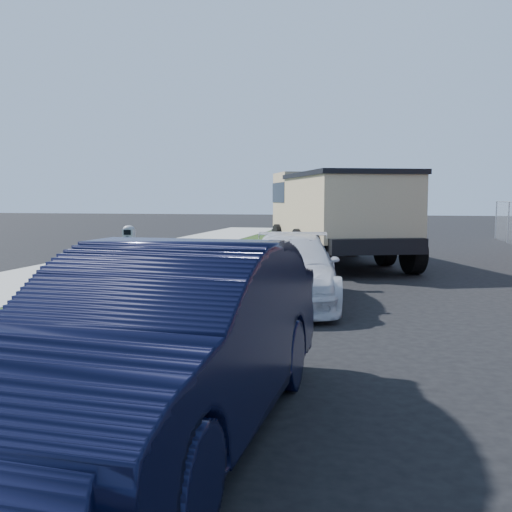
% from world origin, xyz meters
% --- Properties ---
extents(ground, '(120.00, 120.00, 0.00)m').
position_xyz_m(ground, '(0.00, 0.00, 0.00)').
color(ground, black).
rests_on(ground, ground).
extents(streetside, '(6.12, 50.00, 0.15)m').
position_xyz_m(streetside, '(-5.57, 2.00, 0.07)').
color(streetside, gray).
rests_on(streetside, ground).
extents(parking_meter, '(0.20, 0.14, 1.40)m').
position_xyz_m(parking_meter, '(-3.34, 0.20, 1.15)').
color(parking_meter, '#3F4247').
rests_on(parking_meter, ground).
extents(white_wagon, '(2.34, 4.59, 1.27)m').
position_xyz_m(white_wagon, '(-0.99, 2.23, 0.64)').
color(white_wagon, silver).
rests_on(white_wagon, ground).
extents(navy_sedan, '(1.88, 4.94, 1.61)m').
position_xyz_m(navy_sedan, '(-1.02, -4.30, 0.80)').
color(navy_sedan, black).
rests_on(navy_sedan, ground).
extents(dump_truck, '(5.03, 7.62, 2.81)m').
position_xyz_m(dump_truck, '(-0.77, 9.37, 1.58)').
color(dump_truck, black).
rests_on(dump_truck, ground).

